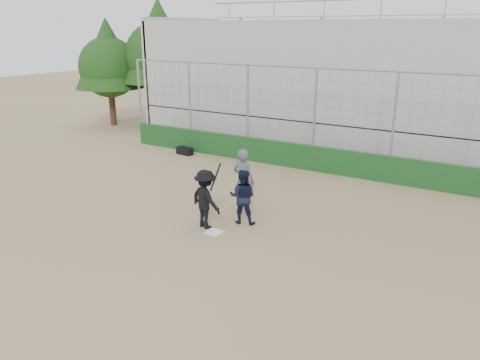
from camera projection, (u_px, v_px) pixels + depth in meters
The scene contains 10 objects.
ground at pixel (214, 232), 13.03m from camera, with size 90.00×90.00×0.00m, color olive.
home_plate at pixel (214, 232), 13.03m from camera, with size 0.44×0.44×0.02m, color white.
backstop at pixel (313, 147), 18.44m from camera, with size 18.10×0.25×4.04m.
bleachers at pixel (356, 84), 21.86m from camera, with size 20.25×6.70×6.98m.
tree_left at pixel (160, 47), 26.02m from camera, with size 4.48×4.48×7.00m.
tree_right at pixel (108, 59), 26.22m from camera, with size 3.84×3.84×6.00m.
batter_at_plate at pixel (206, 199), 13.14m from camera, with size 1.24×0.93×1.86m.
catcher_crouched at pixel (243, 206), 13.49m from camera, with size 0.92×0.79×1.11m.
umpire at pixel (244, 184), 14.19m from camera, with size 0.74×0.48×1.82m, color #4A525E.
equipment_bag at pixel (185, 151), 20.99m from camera, with size 0.80×0.39×0.37m.
Camera 1 is at (6.77, -9.85, 5.44)m, focal length 35.00 mm.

